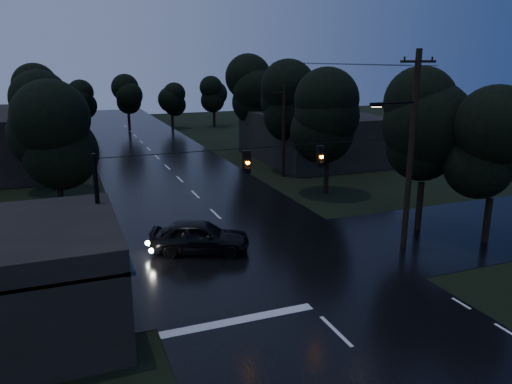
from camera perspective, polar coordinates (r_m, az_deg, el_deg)
main_road at (r=40.98m, az=-8.70°, el=1.41°), size 12.00×120.00×0.02m
cross_street at (r=24.54m, az=0.81°, el=-7.86°), size 60.00×9.00×0.02m
building_far_right at (r=49.04m, az=6.35°, el=6.35°), size 10.00×14.00×4.40m
utility_pole_main at (r=25.88m, az=17.17°, el=4.83°), size 3.50×0.30×10.00m
utility_pole_far at (r=40.98m, az=3.19°, el=7.09°), size 2.00×0.30×7.50m
anchor_pole_left at (r=21.00m, az=-17.43°, el=-3.85°), size 0.18×0.18×6.00m
span_signals at (r=22.31m, az=3.17°, el=3.89°), size 15.00×0.37×1.12m
tree_corner_near at (r=28.93m, az=18.90°, el=7.19°), size 4.48×4.48×9.44m
tree_corner_far at (r=28.26m, az=25.79°, el=4.78°), size 3.92×3.92×8.26m
tree_left_a at (r=31.23m, az=-22.08°, el=6.03°), size 3.92×3.92×8.26m
tree_left_b at (r=39.14m, az=-23.00°, el=8.12°), size 4.20×4.20×8.85m
tree_left_c at (r=49.08m, az=-23.55°, el=9.68°), size 4.48×4.48×9.44m
tree_right_a at (r=35.77m, az=8.28°, el=8.59°), size 4.20×4.20×8.85m
tree_right_b at (r=43.09m, az=3.72°, el=10.30°), size 4.48×4.48×9.44m
tree_right_c at (r=52.49m, az=-0.36°, el=11.59°), size 4.76×4.76×10.03m
car at (r=25.42m, az=-6.47°, el=-5.07°), size 5.37×3.71×1.70m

